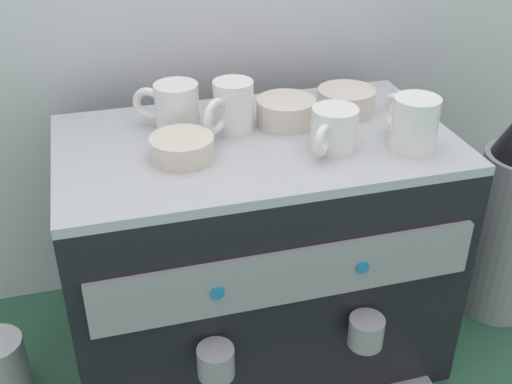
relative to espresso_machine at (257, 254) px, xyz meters
name	(u,v)px	position (x,y,z in m)	size (l,w,h in m)	color
ground_plane	(256,343)	(0.00, 0.00, -0.22)	(4.00, 4.00, 0.00)	#28563D
tiled_backsplash_wall	(216,40)	(0.00, 0.29, 0.30)	(2.80, 0.03, 1.04)	silver
espresso_machine	(257,254)	(0.00, 0.00, 0.00)	(0.63, 0.48, 0.44)	black
ceramic_cup_0	(174,107)	(-0.12, 0.07, 0.26)	(0.11, 0.08, 0.08)	white
ceramic_cup_1	(333,129)	(0.10, -0.06, 0.26)	(0.09, 0.09, 0.07)	white
ceramic_cup_2	(232,107)	(-0.03, 0.04, 0.27)	(0.09, 0.09, 0.08)	white
ceramic_cup_3	(413,123)	(0.22, -0.09, 0.27)	(0.07, 0.11, 0.08)	white
ceramic_bowl_0	(286,112)	(0.06, 0.05, 0.24)	(0.10, 0.10, 0.04)	beige
ceramic_bowl_1	(182,148)	(-0.12, -0.03, 0.24)	(0.10, 0.10, 0.03)	beige
ceramic_bowl_2	(346,101)	(0.18, 0.07, 0.24)	(0.10, 0.10, 0.04)	beige
milk_pitcher	(1,368)	(-0.46, 0.00, -0.16)	(0.09, 0.09, 0.12)	#B7B7BC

